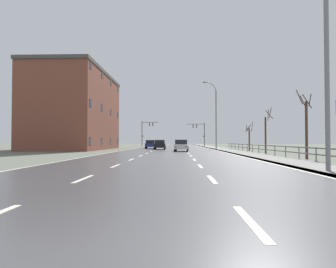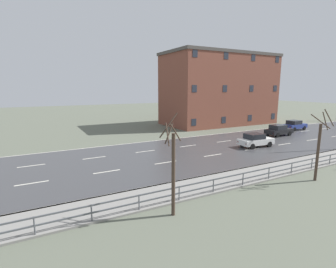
{
  "view_description": "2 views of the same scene",
  "coord_description": "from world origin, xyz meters",
  "px_view_note": "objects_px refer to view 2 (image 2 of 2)",
  "views": [
    {
      "loc": [
        1.1,
        -2.99,
        1.4
      ],
      "look_at": [
        -0.98,
        59.64,
        2.92
      ],
      "focal_mm": 30.72,
      "sensor_mm": 36.0,
      "label": 1
    },
    {
      "loc": [
        22.14,
        13.24,
        6.78
      ],
      "look_at": [
        0.0,
        25.09,
        2.16
      ],
      "focal_mm": 27.27,
      "sensor_mm": 36.0,
      "label": 2
    }
  ],
  "objects_px": {
    "car_mid_centre": "(255,140)",
    "car_far_right": "(295,125)",
    "car_far_left": "(279,130)",
    "brick_building": "(219,89)"
  },
  "relations": [
    {
      "from": "car_far_left",
      "to": "car_mid_centre",
      "type": "xyz_separation_m",
      "value": [
        3.4,
        -8.16,
        0.0
      ]
    },
    {
      "from": "car_mid_centre",
      "to": "car_far_right",
      "type": "bearing_deg",
      "value": 114.12
    },
    {
      "from": "car_mid_centre",
      "to": "brick_building",
      "type": "relative_size",
      "value": 0.2
    },
    {
      "from": "car_far_left",
      "to": "brick_building",
      "type": "bearing_deg",
      "value": 176.7
    },
    {
      "from": "car_far_left",
      "to": "brick_building",
      "type": "xyz_separation_m",
      "value": [
        -14.01,
        0.55,
        5.61
      ]
    },
    {
      "from": "car_far_left",
      "to": "brick_building",
      "type": "height_order",
      "value": "brick_building"
    },
    {
      "from": "car_far_right",
      "to": "brick_building",
      "type": "height_order",
      "value": "brick_building"
    },
    {
      "from": "brick_building",
      "to": "car_far_right",
      "type": "bearing_deg",
      "value": 26.49
    },
    {
      "from": "car_mid_centre",
      "to": "brick_building",
      "type": "height_order",
      "value": "brick_building"
    },
    {
      "from": "car_far_left",
      "to": "car_mid_centre",
      "type": "distance_m",
      "value": 8.84
    }
  ]
}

